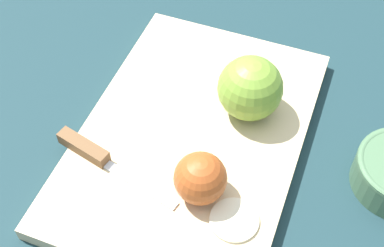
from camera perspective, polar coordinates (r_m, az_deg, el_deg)
ground_plane at (r=0.74m, az=0.00°, el=-2.03°), size 4.00×4.00×0.00m
cutting_board at (r=0.73m, az=0.00°, el=-1.52°), size 0.45×0.33×0.02m
apple_half_left at (r=0.72m, az=6.26°, el=3.75°), size 0.09×0.09×0.09m
apple_half_right at (r=0.64m, az=0.92°, el=-5.87°), size 0.06×0.06×0.06m
knife at (r=0.70m, az=-10.68°, el=-3.05°), size 0.08×0.18×0.02m
apple_slice at (r=0.65m, az=4.52°, el=-10.22°), size 0.06×0.06×0.00m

